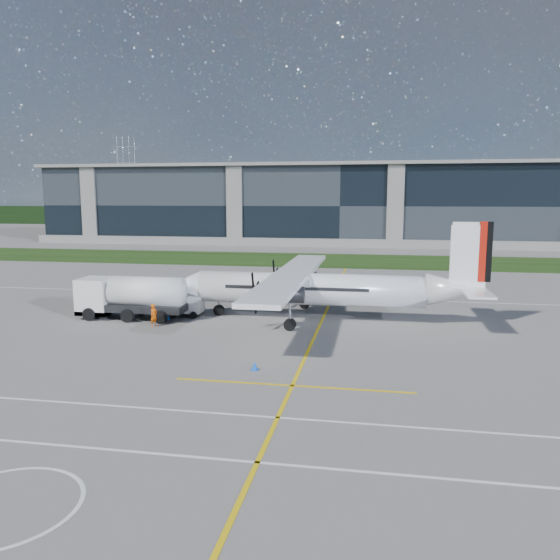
{
  "coord_description": "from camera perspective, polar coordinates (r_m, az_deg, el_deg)",
  "views": [
    {
      "loc": [
        6.95,
        -31.57,
        9.27
      ],
      "look_at": [
        -0.26,
        8.79,
        2.98
      ],
      "focal_mm": 35.0,
      "sensor_mm": 36.0,
      "label": 1
    }
  ],
  "objects": [
    {
      "name": "turboprop_aircraft",
      "position": [
        41.07,
        4.38,
        0.99
      ],
      "size": [
        24.2,
        25.1,
        7.53
      ],
      "primitive_type": null,
      "color": "white",
      "rests_on": "ground"
    },
    {
      "name": "pylon_west",
      "position": [
        201.39,
        -15.7,
        10.03
      ],
      "size": [
        9.0,
        4.6,
        30.0
      ],
      "primitive_type": null,
      "color": "gray",
      "rests_on": "ground"
    },
    {
      "name": "fuel_tanker_truck",
      "position": [
        43.39,
        -15.92,
        -1.74
      ],
      "size": [
        8.74,
        2.84,
        3.28
      ],
      "primitive_type": null,
      "color": "silver",
      "rests_on": "ground"
    },
    {
      "name": "ground",
      "position": [
        72.5,
        4.55,
        1.35
      ],
      "size": [
        400.0,
        400.0,
        0.0
      ],
      "primitive_type": "plane",
      "color": "slate",
      "rests_on": "ground"
    },
    {
      "name": "safety_cone_nose_port",
      "position": [
        42.36,
        -11.68,
        -3.76
      ],
      "size": [
        0.36,
        0.36,
        0.5
      ],
      "primitive_type": "cone",
      "color": "blue",
      "rests_on": "ground"
    },
    {
      "name": "white_lane_line",
      "position": [
        21.04,
        -10.78,
        -17.56
      ],
      "size": [
        90.0,
        0.15,
        0.01
      ],
      "primitive_type": "cube",
      "color": "white",
      "rests_on": "ground"
    },
    {
      "name": "safety_cone_nose_stbd",
      "position": [
        44.96,
        -9.08,
        -2.96
      ],
      "size": [
        0.36,
        0.36,
        0.5
      ],
      "primitive_type": "cone",
      "color": "blue",
      "rests_on": "ground"
    },
    {
      "name": "grass_strip",
      "position": [
        80.4,
        5.11,
        2.08
      ],
      "size": [
        400.0,
        18.0,
        0.04
      ],
      "primitive_type": "cube",
      "color": "#18320D",
      "rests_on": "ground"
    },
    {
      "name": "safety_cone_portwing",
      "position": [
        29.75,
        -2.67,
        -8.93
      ],
      "size": [
        0.36,
        0.36,
        0.5
      ],
      "primitive_type": "cone",
      "color": "blue",
      "rests_on": "ground"
    },
    {
      "name": "safety_cone_stbdwing",
      "position": [
        54.22,
        3.83,
        -0.87
      ],
      "size": [
        0.36,
        0.36,
        0.5
      ],
      "primitive_type": "cone",
      "color": "blue",
      "rests_on": "ground"
    },
    {
      "name": "yellow_taxiway_centerline",
      "position": [
        42.77,
        4.6,
        -3.82
      ],
      "size": [
        0.2,
        70.0,
        0.01
      ],
      "primitive_type": "cube",
      "color": "yellow",
      "rests_on": "ground"
    },
    {
      "name": "terminal_building",
      "position": [
        111.8,
        6.63,
        7.76
      ],
      "size": [
        120.0,
        20.0,
        15.0
      ],
      "primitive_type": "cube",
      "color": "black",
      "rests_on": "ground"
    },
    {
      "name": "baggage_tug",
      "position": [
        43.23,
        -9.75,
        -2.7
      ],
      "size": [
        2.69,
        1.61,
        1.61
      ],
      "primitive_type": null,
      "color": "silver",
      "rests_on": "ground"
    },
    {
      "name": "ground_crew_person",
      "position": [
        40.25,
        -13.06,
        -3.45
      ],
      "size": [
        0.79,
        0.91,
        1.88
      ],
      "primitive_type": "imported",
      "rotation": [
        0.0,
        0.0,
        1.19
      ],
      "color": "#F25907",
      "rests_on": "ground"
    },
    {
      "name": "safety_cone_fwd",
      "position": [
        44.2,
        -12.55,
        -3.26
      ],
      "size": [
        0.36,
        0.36,
        0.5
      ],
      "primitive_type": "cone",
      "color": "blue",
      "rests_on": "ground"
    },
    {
      "name": "tree_line",
      "position": [
        171.82,
        7.86,
        6.55
      ],
      "size": [
        400.0,
        6.0,
        6.0
      ],
      "primitive_type": "cube",
      "color": "black",
      "rests_on": "ground"
    }
  ]
}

